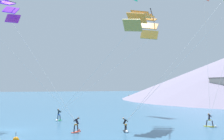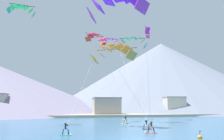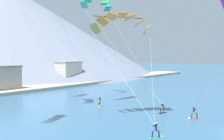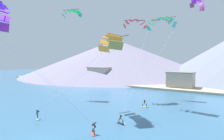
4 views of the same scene
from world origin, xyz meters
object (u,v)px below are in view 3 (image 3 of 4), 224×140
(kitesurfer_near_lead, at_px, (193,115))
(kitesurfer_mid_center, at_px, (157,133))
(kitesurfer_near_trail, at_px, (163,110))
(parafoil_kite_mid_center, at_px, (121,21))
(parafoil_kite_near_trail, at_px, (97,2))
(kitesurfer_far_left, at_px, (100,103))

(kitesurfer_near_lead, height_order, kitesurfer_mid_center, kitesurfer_mid_center)
(kitesurfer_near_trail, bearing_deg, parafoil_kite_mid_center, 139.67)
(kitesurfer_near_trail, xyz_separation_m, parafoil_kite_near_trail, (1.42, 13.83, 17.39))
(kitesurfer_near_trail, bearing_deg, parafoil_kite_near_trail, 84.15)
(kitesurfer_near_trail, height_order, kitesurfer_mid_center, kitesurfer_mid_center)
(parafoil_kite_mid_center, bearing_deg, kitesurfer_near_lead, -69.34)
(kitesurfer_far_left, bearing_deg, parafoil_kite_near_trail, 47.95)
(kitesurfer_mid_center, bearing_deg, kitesurfer_near_lead, 3.15)
(kitesurfer_mid_center, bearing_deg, kitesurfer_far_left, 54.91)
(kitesurfer_near_trail, xyz_separation_m, parafoil_kite_mid_center, (-4.95, 4.20, 12.91))
(kitesurfer_mid_center, relative_size, parafoil_kite_near_trail, 0.10)
(kitesurfer_near_lead, relative_size, parafoil_kite_near_trail, 0.10)
(kitesurfer_mid_center, height_order, parafoil_kite_near_trail, parafoil_kite_near_trail)
(kitesurfer_far_left, bearing_deg, parafoil_kite_mid_center, -120.11)
(kitesurfer_near_lead, bearing_deg, kitesurfer_far_left, 87.71)
(kitesurfer_mid_center, distance_m, kitesurfer_far_left, 20.92)
(kitesurfer_near_trail, bearing_deg, kitesurfer_near_lead, -105.77)
(kitesurfer_near_lead, xyz_separation_m, kitesurfer_mid_center, (-11.37, -0.63, 0.02))
(parafoil_kite_near_trail, relative_size, parafoil_kite_mid_center, 1.33)
(kitesurfer_near_trail, distance_m, parafoil_kite_near_trail, 22.26)
(kitesurfer_near_lead, distance_m, parafoil_kite_mid_center, 16.23)
(parafoil_kite_near_trail, height_order, parafoil_kite_mid_center, parafoil_kite_near_trail)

